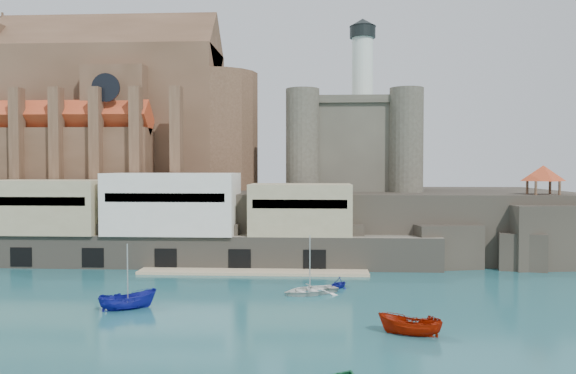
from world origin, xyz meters
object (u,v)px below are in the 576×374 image
at_px(castle_keep, 352,141).
at_px(pavilion, 543,175).
at_px(boat_2, 128,309).
at_px(church, 120,120).

distance_m(castle_keep, pavilion, 30.50).
relative_size(castle_keep, boat_2, 5.27).
xyz_separation_m(church, boat_2, (16.11, -43.13, -22.13)).
xyz_separation_m(pavilion, boat_2, (-50.02, -27.28, -12.73)).
height_order(pavilion, boat_2, pavilion).
distance_m(pavilion, boat_2, 58.38).
bearing_deg(boat_2, church, -8.37).
bearing_deg(pavilion, boat_2, -151.39).
height_order(castle_keep, boat_2, castle_keep).
height_order(church, boat_2, church).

